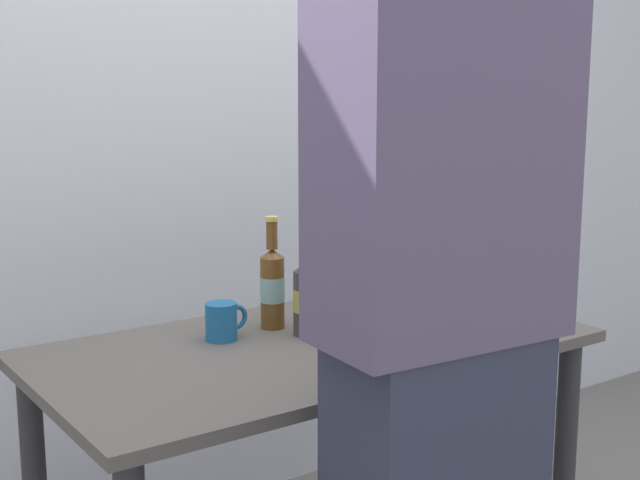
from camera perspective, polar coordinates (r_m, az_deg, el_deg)
The scene contains 7 objects.
desk at distance 2.19m, azimuth -0.48°, elevation -9.53°, with size 1.34×0.71×0.77m.
laptop at distance 2.31m, azimuth 5.26°, elevation -4.37°, with size 0.31×0.30×0.20m.
beer_bottle_green at distance 2.24m, azimuth -3.15°, elevation -2.97°, with size 0.06×0.06×0.29m.
beer_bottle_brown at distance 2.17m, azimuth -0.97°, elevation -3.71°, with size 0.06×0.06×0.28m.
person_figure at distance 1.61m, azimuth 7.76°, elevation -7.57°, with size 0.46×0.31×1.81m.
coffee_mug at distance 2.16m, azimuth -6.43°, elevation -5.32°, with size 0.11×0.08×0.09m.
back_wall at distance 2.74m, azimuth -9.98°, elevation 8.14°, with size 6.00×0.10×2.60m, color silver.
Camera 1 is at (-1.17, -1.69, 1.40)m, focal length 48.76 mm.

